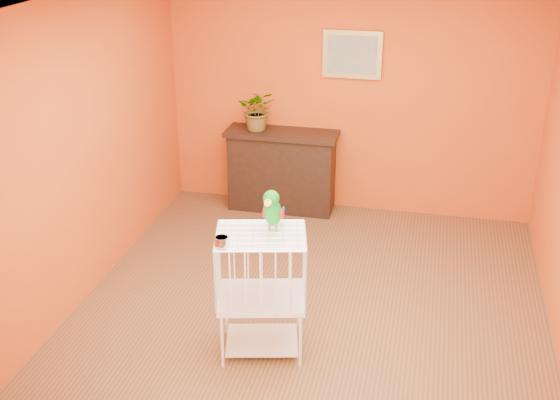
# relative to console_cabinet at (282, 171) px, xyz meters

# --- Properties ---
(ground) EXTENTS (4.50, 4.50, 0.00)m
(ground) POSITION_rel_console_cabinet_xyz_m (0.71, -2.03, -0.46)
(ground) COLOR brown
(ground) RESTS_ON ground
(room_shell) EXTENTS (4.50, 4.50, 4.50)m
(room_shell) POSITION_rel_console_cabinet_xyz_m (0.71, -2.03, 1.13)
(room_shell) COLOR #C74F12
(room_shell) RESTS_ON ground
(console_cabinet) EXTENTS (1.23, 0.44, 0.91)m
(console_cabinet) POSITION_rel_console_cabinet_xyz_m (0.00, 0.00, 0.00)
(console_cabinet) COLOR black
(console_cabinet) RESTS_ON ground
(potted_plant) EXTENTS (0.46, 0.50, 0.35)m
(potted_plant) POSITION_rel_console_cabinet_xyz_m (-0.26, 0.03, 0.63)
(potted_plant) COLOR #26722D
(potted_plant) RESTS_ON console_cabinet
(framed_picture) EXTENTS (0.62, 0.04, 0.50)m
(framed_picture) POSITION_rel_console_cabinet_xyz_m (0.71, 0.18, 1.29)
(framed_picture) COLOR #B69041
(framed_picture) RESTS_ON room_shell
(birdcage) EXTENTS (0.75, 0.64, 1.01)m
(birdcage) POSITION_rel_console_cabinet_xyz_m (0.44, -2.65, 0.07)
(birdcage) COLOR white
(birdcage) RESTS_ON ground
(feed_cup) EXTENTS (0.10, 0.10, 0.07)m
(feed_cup) POSITION_rel_console_cabinet_xyz_m (0.22, -2.90, 0.59)
(feed_cup) COLOR silver
(feed_cup) RESTS_ON birdcage
(parrot) EXTENTS (0.17, 0.30, 0.34)m
(parrot) POSITION_rel_console_cabinet_xyz_m (0.51, -2.56, 0.72)
(parrot) COLOR #59544C
(parrot) RESTS_ON birdcage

